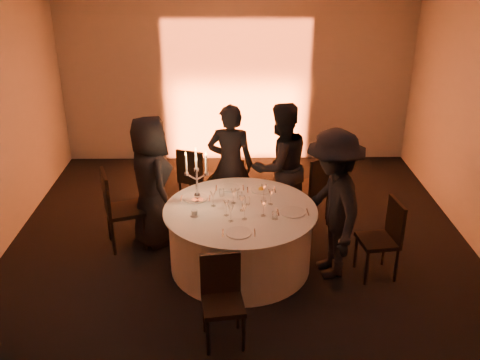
{
  "coord_description": "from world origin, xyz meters",
  "views": [
    {
      "loc": [
        -0.1,
        -5.53,
        3.64
      ],
      "look_at": [
        0.0,
        0.2,
        1.05
      ],
      "focal_mm": 40.0,
      "sensor_mm": 36.0,
      "label": 1
    }
  ],
  "objects_px": {
    "banquet_table": "(240,238)",
    "chair_back_left": "(193,175)",
    "guest_right": "(332,205)",
    "guest_left": "(151,181)",
    "coffee_cup": "(194,213)",
    "guest_back_left": "(230,165)",
    "guest_back_right": "(280,166)",
    "chair_front": "(222,294)",
    "chair_right": "(385,234)",
    "chair_left": "(117,205)",
    "candelabra": "(197,183)",
    "chair_back_right": "(314,185)"
  },
  "relations": [
    {
      "from": "chair_right",
      "to": "guest_back_right",
      "type": "xyz_separation_m",
      "value": [
        -1.11,
        1.23,
        0.34
      ]
    },
    {
      "from": "guest_left",
      "to": "guest_back_right",
      "type": "bearing_deg",
      "value": -104.73
    },
    {
      "from": "banquet_table",
      "to": "chair_back_left",
      "type": "xyz_separation_m",
      "value": [
        -0.65,
        1.57,
        0.14
      ]
    },
    {
      "from": "chair_back_right",
      "to": "guest_back_left",
      "type": "bearing_deg",
      "value": -40.94
    },
    {
      "from": "chair_back_left",
      "to": "candelabra",
      "type": "distance_m",
      "value": 1.44
    },
    {
      "from": "chair_back_left",
      "to": "candelabra",
      "type": "bearing_deg",
      "value": 116.91
    },
    {
      "from": "chair_front",
      "to": "guest_back_right",
      "type": "relative_size",
      "value": 0.52
    },
    {
      "from": "chair_back_left",
      "to": "guest_left",
      "type": "xyz_separation_m",
      "value": [
        -0.46,
        -0.96,
        0.33
      ]
    },
    {
      "from": "banquet_table",
      "to": "guest_right",
      "type": "xyz_separation_m",
      "value": [
        1.04,
        -0.15,
        0.51
      ]
    },
    {
      "from": "guest_back_left",
      "to": "banquet_table",
      "type": "bearing_deg",
      "value": 101.42
    },
    {
      "from": "guest_back_right",
      "to": "guest_right",
      "type": "xyz_separation_m",
      "value": [
        0.49,
        -1.17,
        0.02
      ]
    },
    {
      "from": "chair_left",
      "to": "coffee_cup",
      "type": "relative_size",
      "value": 9.55
    },
    {
      "from": "guest_back_left",
      "to": "guest_back_right",
      "type": "distance_m",
      "value": 0.67
    },
    {
      "from": "chair_right",
      "to": "chair_front",
      "type": "height_order",
      "value": "chair_right"
    },
    {
      "from": "chair_back_right",
      "to": "chair_right",
      "type": "xyz_separation_m",
      "value": [
        0.63,
        -1.32,
        -0.03
      ]
    },
    {
      "from": "chair_back_right",
      "to": "guest_back_right",
      "type": "bearing_deg",
      "value": -29.25
    },
    {
      "from": "coffee_cup",
      "to": "candelabra",
      "type": "xyz_separation_m",
      "value": [
        0.01,
        0.36,
        0.21
      ]
    },
    {
      "from": "chair_front",
      "to": "chair_right",
      "type": "bearing_deg",
      "value": 21.81
    },
    {
      "from": "guest_left",
      "to": "coffee_cup",
      "type": "bearing_deg",
      "value": -170.54
    },
    {
      "from": "chair_left",
      "to": "chair_right",
      "type": "bearing_deg",
      "value": -121.24
    },
    {
      "from": "banquet_table",
      "to": "guest_back_right",
      "type": "bearing_deg",
      "value": 61.59
    },
    {
      "from": "chair_back_right",
      "to": "guest_back_left",
      "type": "relative_size",
      "value": 0.58
    },
    {
      "from": "guest_right",
      "to": "guest_left",
      "type": "bearing_deg",
      "value": -117.86
    },
    {
      "from": "chair_front",
      "to": "guest_left",
      "type": "bearing_deg",
      "value": 107.94
    },
    {
      "from": "guest_left",
      "to": "guest_back_left",
      "type": "xyz_separation_m",
      "value": [
        1.0,
        0.52,
        -0.0
      ]
    },
    {
      "from": "banquet_table",
      "to": "chair_left",
      "type": "bearing_deg",
      "value": 162.81
    },
    {
      "from": "guest_left",
      "to": "coffee_cup",
      "type": "distance_m",
      "value": 0.96
    },
    {
      "from": "chair_back_left",
      "to": "chair_back_right",
      "type": "height_order",
      "value": "chair_back_right"
    },
    {
      "from": "chair_back_right",
      "to": "guest_back_right",
      "type": "distance_m",
      "value": 0.58
    },
    {
      "from": "guest_back_left",
      "to": "guest_back_right",
      "type": "relative_size",
      "value": 0.97
    },
    {
      "from": "guest_back_left",
      "to": "chair_left",
      "type": "bearing_deg",
      "value": 30.35
    },
    {
      "from": "guest_back_right",
      "to": "guest_right",
      "type": "distance_m",
      "value": 1.27
    },
    {
      "from": "guest_left",
      "to": "chair_back_left",
      "type": "bearing_deg",
      "value": -54.24
    },
    {
      "from": "chair_back_left",
      "to": "guest_back_left",
      "type": "height_order",
      "value": "guest_back_left"
    },
    {
      "from": "chair_right",
      "to": "coffee_cup",
      "type": "relative_size",
      "value": 8.63
    },
    {
      "from": "chair_right",
      "to": "guest_back_right",
      "type": "bearing_deg",
      "value": -145.81
    },
    {
      "from": "chair_right",
      "to": "candelabra",
      "type": "height_order",
      "value": "candelabra"
    },
    {
      "from": "candelabra",
      "to": "chair_back_right",
      "type": "bearing_deg",
      "value": 30.02
    },
    {
      "from": "chair_front",
      "to": "guest_right",
      "type": "height_order",
      "value": "guest_right"
    },
    {
      "from": "banquet_table",
      "to": "chair_right",
      "type": "xyz_separation_m",
      "value": [
        1.66,
        -0.21,
        0.15
      ]
    },
    {
      "from": "chair_left",
      "to": "chair_back_left",
      "type": "relative_size",
      "value": 1.14
    },
    {
      "from": "chair_left",
      "to": "chair_back_right",
      "type": "distance_m",
      "value": 2.65
    },
    {
      "from": "chair_back_right",
      "to": "banquet_table",
      "type": "bearing_deg",
      "value": 7.06
    },
    {
      "from": "chair_left",
      "to": "coffee_cup",
      "type": "bearing_deg",
      "value": -140.65
    },
    {
      "from": "chair_right",
      "to": "chair_front",
      "type": "relative_size",
      "value": 1.05
    },
    {
      "from": "guest_left",
      "to": "coffee_cup",
      "type": "relative_size",
      "value": 15.53
    },
    {
      "from": "banquet_table",
      "to": "guest_back_right",
      "type": "relative_size",
      "value": 1.03
    },
    {
      "from": "chair_left",
      "to": "candelabra",
      "type": "relative_size",
      "value": 1.53
    },
    {
      "from": "guest_left",
      "to": "candelabra",
      "type": "bearing_deg",
      "value": -151.51
    },
    {
      "from": "chair_left",
      "to": "chair_back_right",
      "type": "xyz_separation_m",
      "value": [
        2.57,
        0.63,
        -0.04
      ]
    }
  ]
}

